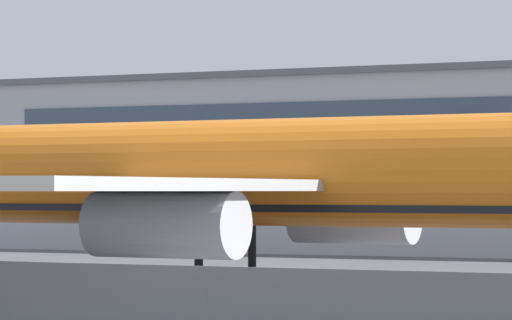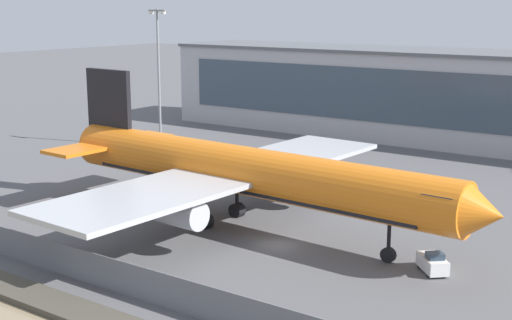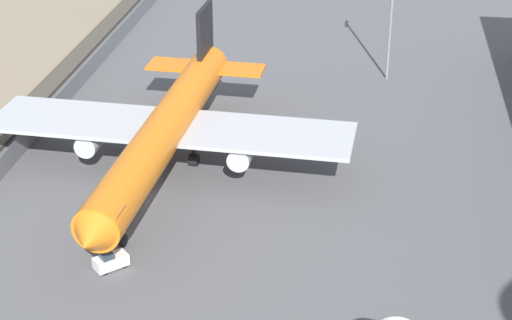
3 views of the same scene
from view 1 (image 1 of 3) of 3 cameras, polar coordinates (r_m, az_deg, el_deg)
The scene contains 3 objects.
ground_plane at distance 60.03m, azimuth 5.05°, elevation -5.83°, with size 500.00×500.00×0.00m, color #565659.
perimeter_fence at distance 45.24m, azimuth -1.85°, elevation -5.71°, with size 280.00×0.10×2.60m.
cargo_jet_orange at distance 64.32m, azimuth 0.69°, elevation -0.65°, with size 49.51×42.46×14.33m.
Camera 1 is at (20.25, -56.30, 4.87)m, focal length 105.00 mm.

